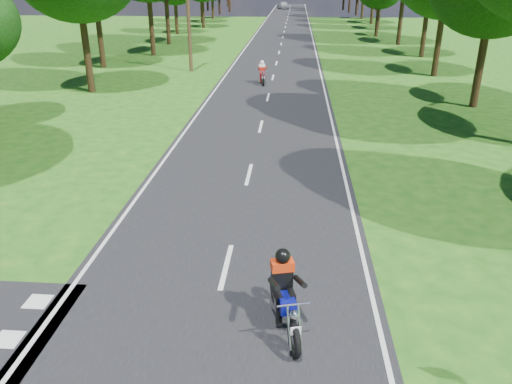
{
  "coord_description": "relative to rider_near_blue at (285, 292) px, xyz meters",
  "views": [
    {
      "loc": [
        1.5,
        -8.08,
        6.37
      ],
      "look_at": [
        0.56,
        4.0,
        1.1
      ],
      "focal_mm": 35.0,
      "sensor_mm": 36.0,
      "label": 1
    }
  ],
  "objects": [
    {
      "name": "distant_car",
      "position": [
        -2.82,
        101.5,
        -0.06
      ],
      "size": [
        3.03,
        4.72,
        1.5
      ],
      "primitive_type": "imported",
      "rotation": [
        0.0,
        0.0,
        0.31
      ],
      "color": "silver",
      "rests_on": "main_road"
    },
    {
      "name": "main_road",
      "position": [
        -1.42,
        50.1,
        -0.82
      ],
      "size": [
        7.0,
        140.0,
        0.02
      ],
      "primitive_type": "cube",
      "color": "black",
      "rests_on": "ground"
    },
    {
      "name": "rider_far_red",
      "position": [
        -2.0,
        23.87,
        -0.09
      ],
      "size": [
        0.84,
        1.81,
        1.45
      ],
      "primitive_type": null,
      "rotation": [
        0.0,
        0.0,
        0.16
      ],
      "color": "#B00D24",
      "rests_on": "main_road"
    },
    {
      "name": "rider_near_blue",
      "position": [
        0.0,
        0.0,
        0.0
      ],
      "size": [
        1.12,
        2.05,
        1.63
      ],
      "primitive_type": null,
      "rotation": [
        0.0,
        0.0,
        0.25
      ],
      "color": "#0D1290",
      "rests_on": "main_road"
    },
    {
      "name": "telegraph_pole",
      "position": [
        -7.42,
        28.1,
        3.24
      ],
      "size": [
        1.2,
        0.26,
        8.0
      ],
      "color": "#382616",
      "rests_on": "ground"
    },
    {
      "name": "ground",
      "position": [
        -1.42,
        0.1,
        -0.83
      ],
      "size": [
        160.0,
        160.0,
        0.0
      ],
      "primitive_type": "plane",
      "color": "#1A5413",
      "rests_on": "ground"
    },
    {
      "name": "road_markings",
      "position": [
        -1.56,
        48.23,
        -0.81
      ],
      "size": [
        7.4,
        140.0,
        0.01
      ],
      "color": "silver",
      "rests_on": "main_road"
    }
  ]
}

